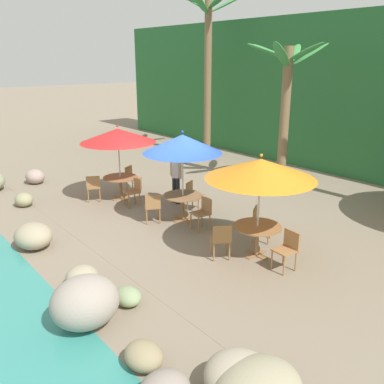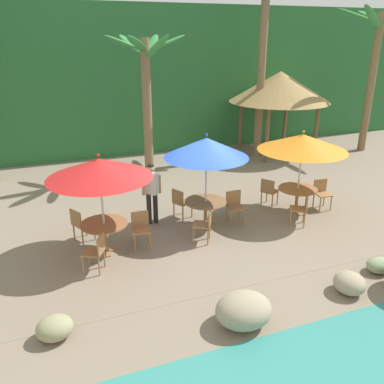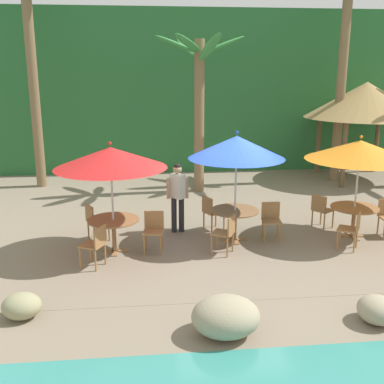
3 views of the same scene
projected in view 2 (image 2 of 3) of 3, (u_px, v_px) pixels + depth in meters
The scene contains 24 objects.
ground_plane at pixel (203, 232), 10.57m from camera, with size 120.00×120.00×0.00m, color gray.
terrace_deck at pixel (203, 232), 10.57m from camera, with size 18.00×5.20×0.01m.
foliage_backdrop at pixel (124, 80), 17.32m from camera, with size 28.00×2.40×6.00m.
rock_seawall at pixel (307, 284), 7.78m from camera, with size 15.38×3.27×0.89m.
umbrella_red at pixel (99, 168), 8.86m from camera, with size 2.35×2.35×2.41m.
dining_table_red at pixel (104, 228), 9.39m from camera, with size 1.10×1.10×0.74m.
chair_red_seaward at pixel (141, 227), 9.69m from camera, with size 0.47×0.48×0.87m.
chair_red_inland at pixel (80, 223), 9.89m from camera, with size 0.58×0.57×0.87m.
chair_red_left at pixel (97, 250), 8.63m from camera, with size 0.57×0.57×0.87m.
umbrella_blue at pixel (206, 148), 10.08m from camera, with size 2.15×2.15×2.54m.
dining_table_blue at pixel (206, 205), 10.64m from camera, with size 1.10×1.10×0.74m.
chair_blue_seaward at pixel (234, 204), 10.97m from camera, with size 0.46×0.47×0.87m.
chair_blue_inland at pixel (180, 201), 11.17m from camera, with size 0.57×0.56×0.87m.
chair_blue_left at pixel (205, 223), 9.89m from camera, with size 0.58×0.57×0.87m.
umbrella_orange at pixel (303, 142), 10.99m from camera, with size 2.44×2.44×2.41m.
dining_table_orange at pixel (298, 192), 11.52m from camera, with size 1.10×1.10×0.74m.
chair_orange_seaward at pixel (322, 192), 11.86m from camera, with size 0.46×0.46×0.87m.
chair_orange_inland at pixel (269, 190), 11.96m from camera, with size 0.59×0.58×0.87m.
chair_orange_left at pixel (302, 208), 10.77m from camera, with size 0.59×0.58×0.87m.
palm_tree_second at pixel (146, 83), 13.58m from camera, with size 2.78×2.63×4.88m.
palm_tree_third at pixel (263, 39), 15.57m from camera, with size 3.30×3.16×7.07m.
palm_tree_fourth at pixel (374, 58), 16.68m from camera, with size 3.39×3.55×5.92m.
palapa_hut at pixel (280, 87), 16.73m from camera, with size 4.20×4.20×3.43m.
waiter_in_white at pixel (152, 189), 10.72m from camera, with size 0.52×0.38×1.70m.
Camera 2 is at (-3.64, -8.75, 4.80)m, focal length 37.83 mm.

